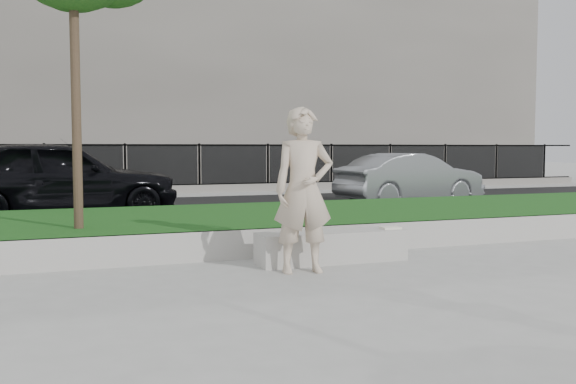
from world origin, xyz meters
name	(u,v)px	position (x,y,z in m)	size (l,w,h in m)	color
ground	(293,271)	(0.00, 0.00, 0.00)	(90.00, 90.00, 0.00)	gray
grass_bank	(227,226)	(0.00, 3.00, 0.20)	(34.00, 4.00, 0.40)	#0F390E
grass_kerb	(265,243)	(0.00, 1.04, 0.20)	(34.00, 0.08, 0.40)	#A29F97
street	(168,208)	(0.00, 8.50, 0.02)	(34.00, 7.00, 0.04)	black
far_pavement	(142,194)	(0.00, 13.00, 0.06)	(34.00, 3.00, 0.12)	gray
iron_fence	(146,180)	(0.00, 12.00, 0.54)	(32.00, 0.30, 1.50)	slate
building_facade	(116,61)	(0.00, 20.00, 5.00)	(34.00, 10.00, 10.00)	#615B55
stone_bench	(332,247)	(0.71, 0.42, 0.20)	(1.99, 0.50, 0.41)	#A29F97
man	(303,190)	(0.10, -0.09, 0.99)	(0.72, 0.47, 1.98)	#C6B298
book	(390,228)	(1.54, 0.35, 0.42)	(0.25, 0.18, 0.03)	white
car_dark	(58,178)	(-2.54, 6.83, 0.86)	(1.94, 4.83, 1.65)	black
car_silver	(410,178)	(6.10, 7.31, 0.69)	(1.38, 3.97, 1.31)	gray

